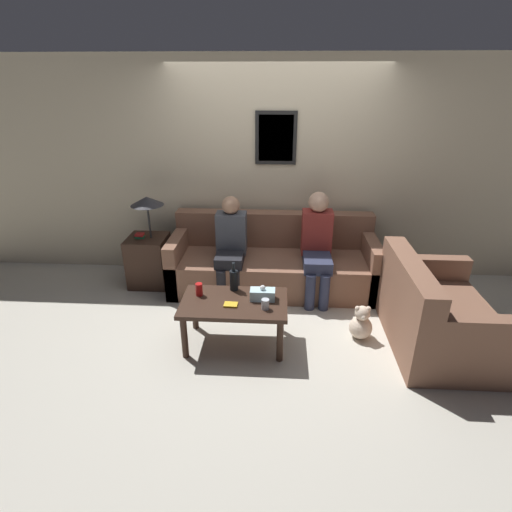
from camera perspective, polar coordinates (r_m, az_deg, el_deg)
The scene contains 14 objects.
ground_plane at distance 4.49m, azimuth 2.23°, elevation -7.33°, with size 16.00×16.00×0.00m, color beige.
wall_back at distance 4.93m, azimuth 2.78°, elevation 11.95°, with size 9.00×0.08×2.60m.
couch_main at distance 4.81m, azimuth 2.45°, elevation -1.05°, with size 2.40×0.88×0.85m.
couch_side at distance 4.13m, azimuth 24.18°, elevation -7.91°, with size 0.88×1.28×0.85m.
coffee_table at distance 3.73m, azimuth -3.13°, elevation -7.38°, with size 0.98×0.58×0.47m.
side_table_with_lamp at distance 5.00m, azimuth -15.05°, elevation 0.15°, with size 0.47×0.46×1.11m.
wine_bottle at distance 3.84m, azimuth -3.19°, elevation -3.38°, with size 0.08×0.08×0.29m.
drinking_glass at distance 3.55m, azimuth 1.34°, elevation -6.89°, with size 0.07×0.07×0.10m.
book_stack at distance 3.63m, azimuth -3.63°, elevation -6.95°, with size 0.13×0.09×0.02m.
soda_can at distance 3.80m, azimuth -8.13°, elevation -4.75°, with size 0.07×0.07×0.12m.
tissue_box at distance 3.70m, azimuth 0.94°, elevation -5.47°, with size 0.23×0.12×0.14m.
person_left at distance 4.55m, azimuth -3.65°, elevation 1.81°, with size 0.34×0.57×1.14m.
person_right at distance 4.54m, azimuth 8.72°, elevation 1.92°, with size 0.34×0.65×1.19m.
teddy_bear at distance 4.07m, azimuth 14.77°, elevation -9.38°, with size 0.22×0.22×0.35m.
Camera 1 is at (0.06, -3.83, 2.35)m, focal length 28.00 mm.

